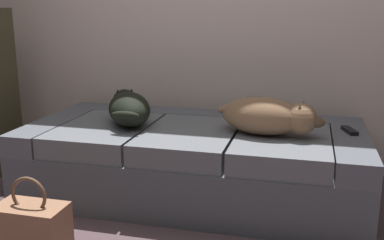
{
  "coord_description": "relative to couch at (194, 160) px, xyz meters",
  "views": [
    {
      "loc": [
        0.63,
        -1.38,
        1.1
      ],
      "look_at": [
        0.0,
        1.09,
        0.47
      ],
      "focal_mm": 42.66,
      "sensor_mm": 36.0,
      "label": 1
    }
  ],
  "objects": [
    {
      "name": "couch",
      "position": [
        0.0,
        0.0,
        0.0
      ],
      "size": [
        1.96,
        0.95,
        0.42
      ],
      "color": "#4A4F56",
      "rests_on": "ground"
    },
    {
      "name": "dog_dark",
      "position": [
        -0.4,
        -0.04,
        0.31
      ],
      "size": [
        0.42,
        0.54,
        0.19
      ],
      "color": "black",
      "rests_on": "couch"
    },
    {
      "name": "dog_tan",
      "position": [
        0.44,
        -0.08,
        0.32
      ],
      "size": [
        0.61,
        0.34,
        0.21
      ],
      "color": "brown",
      "rests_on": "couch"
    },
    {
      "name": "tv_remote",
      "position": [
        0.88,
        0.08,
        0.22
      ],
      "size": [
        0.09,
        0.16,
        0.02
      ],
      "primitive_type": "cube",
      "rotation": [
        0.0,
        0.0,
        0.31
      ],
      "color": "black",
      "rests_on": "couch"
    },
    {
      "name": "handbag",
      "position": [
        -0.54,
        -0.87,
        -0.08
      ],
      "size": [
        0.32,
        0.18,
        0.38
      ],
      "color": "#8D6146",
      "rests_on": "ground"
    }
  ]
}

